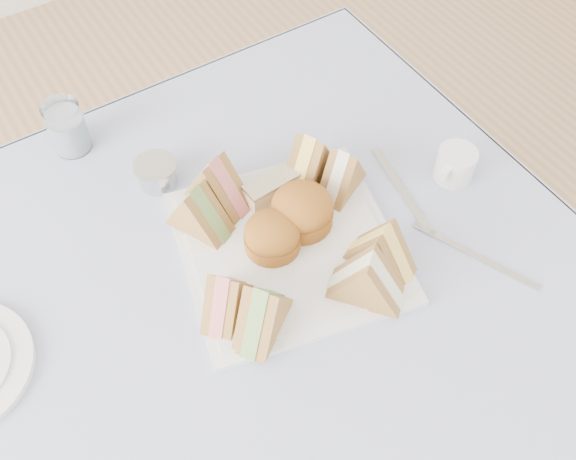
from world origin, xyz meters
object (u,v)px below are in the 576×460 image
table (267,414)px  water_glass (67,127)px  serving_plate (288,247)px  creamer_jug (455,165)px

table → water_glass: size_ratio=10.07×
table → serving_plate: (0.10, 0.08, 0.38)m
table → creamer_jug: 0.57m
serving_plate → creamer_jug: creamer_jug is taller
serving_plate → water_glass: (-0.19, 0.37, 0.04)m
water_glass → creamer_jug: water_glass is taller
table → serving_plate: 0.40m
water_glass → creamer_jug: size_ratio=1.44×
water_glass → creamer_jug: (0.49, -0.39, -0.02)m
table → serving_plate: serving_plate is taller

